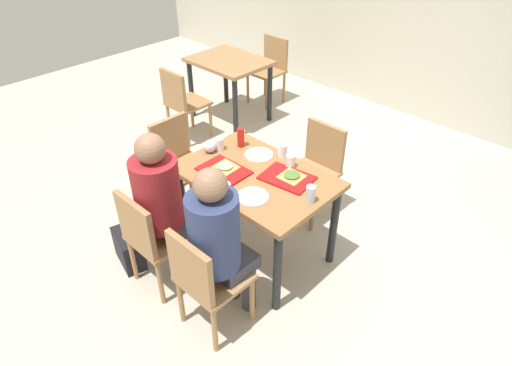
% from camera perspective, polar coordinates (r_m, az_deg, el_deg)
% --- Properties ---
extents(ground_plane, '(10.00, 10.00, 0.02)m').
position_cam_1_polar(ground_plane, '(3.71, 0.00, -8.72)').
color(ground_plane, '#B2AD9E').
extents(back_wall, '(10.00, 0.10, 2.80)m').
position_cam_1_polar(back_wall, '(5.57, 24.98, 20.25)').
color(back_wall, beige).
rests_on(back_wall, ground_plane).
extents(main_table, '(1.13, 0.77, 0.76)m').
position_cam_1_polar(main_table, '(3.29, 0.00, -0.44)').
color(main_table, olive).
rests_on(main_table, ground_plane).
extents(chair_near_left, '(0.40, 0.40, 0.84)m').
position_cam_1_polar(chair_near_left, '(3.19, -13.41, -6.59)').
color(chair_near_left, '#9E7247').
rests_on(chair_near_left, ground_plane).
extents(chair_near_right, '(0.40, 0.40, 0.84)m').
position_cam_1_polar(chair_near_right, '(2.85, -6.70, -12.02)').
color(chair_near_right, '#9E7247').
rests_on(chair_near_right, ground_plane).
extents(chair_far_side, '(0.40, 0.40, 0.84)m').
position_cam_1_polar(chair_far_side, '(3.87, 7.88, 2.44)').
color(chair_far_side, '#9E7247').
rests_on(chair_far_side, ground_plane).
extents(chair_left_end, '(0.40, 0.40, 0.84)m').
position_cam_1_polar(chair_left_end, '(3.98, -9.98, 3.21)').
color(chair_left_end, '#9E7247').
rests_on(chair_left_end, ground_plane).
extents(person_in_red, '(0.32, 0.42, 1.25)m').
position_cam_1_polar(person_in_red, '(3.09, -11.92, -1.98)').
color(person_in_red, '#383842').
rests_on(person_in_red, ground_plane).
extents(person_in_brown_jacket, '(0.32, 0.42, 1.25)m').
position_cam_1_polar(person_in_brown_jacket, '(2.74, -4.82, -7.01)').
color(person_in_brown_jacket, '#383842').
rests_on(person_in_brown_jacket, ground_plane).
extents(tray_red_near, '(0.36, 0.27, 0.02)m').
position_cam_1_polar(tray_red_near, '(3.26, -4.16, 1.60)').
color(tray_red_near, '#B21414').
rests_on(tray_red_near, main_table).
extents(tray_red_far, '(0.39, 0.31, 0.02)m').
position_cam_1_polar(tray_red_far, '(3.18, 4.02, 0.67)').
color(tray_red_far, '#B21414').
rests_on(tray_red_far, main_table).
extents(paper_plate_center, '(0.22, 0.22, 0.01)m').
position_cam_1_polar(paper_plate_center, '(3.45, 0.38, 3.68)').
color(paper_plate_center, white).
rests_on(paper_plate_center, main_table).
extents(paper_plate_near_edge, '(0.22, 0.22, 0.01)m').
position_cam_1_polar(paper_plate_near_edge, '(3.00, -0.43, -1.75)').
color(paper_plate_near_edge, white).
rests_on(paper_plate_near_edge, main_table).
extents(pizza_slice_a, '(0.24, 0.24, 0.02)m').
position_cam_1_polar(pizza_slice_a, '(3.28, -4.00, 2.16)').
color(pizza_slice_a, '#C68C47').
rests_on(pizza_slice_a, tray_red_near).
extents(pizza_slice_b, '(0.24, 0.24, 0.02)m').
position_cam_1_polar(pizza_slice_b, '(3.18, 4.62, 1.00)').
color(pizza_slice_b, '#C68C47').
rests_on(pizza_slice_b, tray_red_far).
extents(plastic_cup_a, '(0.07, 0.07, 0.10)m').
position_cam_1_polar(plastic_cup_a, '(3.42, 3.44, 4.21)').
color(plastic_cup_a, white).
rests_on(plastic_cup_a, main_table).
extents(plastic_cup_b, '(0.07, 0.07, 0.10)m').
position_cam_1_polar(plastic_cup_b, '(2.99, -3.92, -0.88)').
color(plastic_cup_b, white).
rests_on(plastic_cup_b, main_table).
extents(plastic_cup_c, '(0.07, 0.07, 0.10)m').
position_cam_1_polar(plastic_cup_c, '(3.51, -4.74, 5.03)').
color(plastic_cup_c, white).
rests_on(plastic_cup_c, main_table).
extents(plastic_cup_d, '(0.07, 0.07, 0.10)m').
position_cam_1_polar(plastic_cup_d, '(3.29, 4.44, 2.82)').
color(plastic_cup_d, white).
rests_on(plastic_cup_d, main_table).
extents(soda_can, '(0.07, 0.07, 0.12)m').
position_cam_1_polar(soda_can, '(2.95, 7.05, -1.42)').
color(soda_can, '#B7BCC6').
rests_on(soda_can, main_table).
extents(condiment_bottle, '(0.06, 0.06, 0.16)m').
position_cam_1_polar(condiment_bottle, '(3.53, -1.98, 5.90)').
color(condiment_bottle, red).
rests_on(condiment_bottle, main_table).
extents(foil_bundle, '(0.10, 0.10, 0.10)m').
position_cam_1_polar(foil_bundle, '(3.49, -5.99, 4.72)').
color(foil_bundle, silver).
rests_on(foil_bundle, main_table).
extents(handbag, '(0.35, 0.23, 0.28)m').
position_cam_1_polar(handbag, '(3.65, -16.05, -8.13)').
color(handbag, black).
rests_on(handbag, ground_plane).
extents(background_table, '(0.90, 0.70, 0.76)m').
position_cam_1_polar(background_table, '(5.42, -3.46, 14.31)').
color(background_table, '#9E7247').
rests_on(background_table, ground_plane).
extents(background_chair_near, '(0.40, 0.40, 0.84)m').
position_cam_1_polar(background_chair_near, '(5.05, -9.55, 10.49)').
color(background_chair_near, '#9E7247').
rests_on(background_chair_near, ground_plane).
extents(background_chair_far, '(0.40, 0.40, 0.84)m').
position_cam_1_polar(background_chair_far, '(5.96, 1.89, 14.91)').
color(background_chair_far, '#9E7247').
rests_on(background_chair_far, ground_plane).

